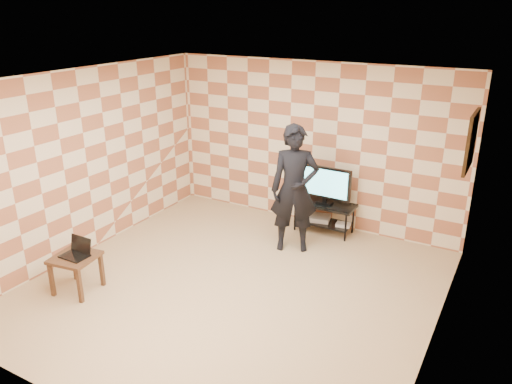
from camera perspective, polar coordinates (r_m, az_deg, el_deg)
floor at (r=6.73m, az=-2.54°, el=-10.79°), size 5.00×5.00×0.00m
wall_back at (r=8.26m, az=6.48°, el=5.37°), size 5.00×0.02×2.70m
wall_front at (r=4.43m, az=-20.32°, el=-9.99°), size 5.00×0.02×2.70m
wall_left at (r=7.69m, az=-18.79°, el=3.23°), size 0.02×5.00×2.70m
wall_right at (r=5.35m, az=20.74°, el=-4.60°), size 0.02×5.00×2.70m
ceiling at (r=5.80m, az=-2.97°, el=12.60°), size 5.00×5.00×0.02m
wall_art at (r=6.63m, az=23.39°, el=5.33°), size 0.04×0.72×0.72m
tv_stand at (r=8.18m, az=7.80°, el=-2.14°), size 0.99×0.45×0.50m
tv at (r=8.01m, az=7.95°, el=0.97°), size 0.84×0.16×0.61m
dvd_player at (r=8.31m, az=6.95°, el=-2.93°), size 0.48×0.39×0.07m
game_console at (r=8.14m, az=9.94°, el=-3.70°), size 0.24×0.19×0.05m
side_table at (r=6.86m, az=-19.94°, el=-7.56°), size 0.59×0.59×0.50m
laptop at (r=6.81m, az=-19.78°, el=-6.44°), size 0.34×0.27×0.23m
person at (r=7.36m, az=4.41°, el=0.33°), size 0.83×0.72×1.93m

